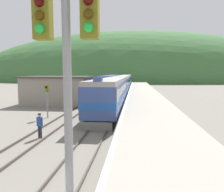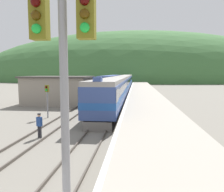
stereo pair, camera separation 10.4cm
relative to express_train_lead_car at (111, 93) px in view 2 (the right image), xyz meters
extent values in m
cube|color=#4C443D|center=(-0.72, 47.44, -2.05)|extent=(0.08, 180.00, 0.16)
cube|color=#4C443D|center=(0.72, 47.44, -2.05)|extent=(0.08, 180.00, 0.16)
cube|color=#4C443D|center=(-4.73, 47.44, -2.05)|extent=(0.08, 180.00, 0.16)
cube|color=#4C443D|center=(-3.29, 47.44, -2.05)|extent=(0.08, 180.00, 0.16)
cube|color=#9E9689|center=(4.44, 27.44, -1.62)|extent=(5.47, 140.00, 1.02)
cube|color=silver|center=(1.83, 27.44, -1.10)|extent=(0.24, 140.00, 0.01)
ellipsoid|color=#3D6B38|center=(0.00, 102.95, -2.13)|extent=(190.43, 85.69, 55.50)
cube|color=gray|center=(-8.38, 5.35, -0.21)|extent=(9.00, 6.52, 3.83)
cube|color=#47423D|center=(-8.38, 5.35, 1.83)|extent=(9.50, 7.02, 0.24)
cube|color=black|center=(0.00, 0.23, -1.70)|extent=(2.41, 18.29, 0.85)
cube|color=#334784|center=(0.00, 0.23, 0.04)|extent=(2.94, 19.46, 2.63)
cube|color=#1E4C99|center=(0.00, 0.23, -0.17)|extent=(2.97, 19.48, 0.58)
cube|color=black|center=(0.00, 0.23, 0.62)|extent=(2.96, 18.29, 0.79)
cube|color=gray|center=(0.00, 0.23, 1.56)|extent=(2.76, 19.46, 0.40)
cube|color=black|center=(0.00, -8.37, 0.62)|extent=(2.98, 2.20, 1.05)
cube|color=#334784|center=(0.00, -9.05, 1.94)|extent=(0.64, 0.80, 0.36)
cube|color=slate|center=(0.00, -9.30, -1.74)|extent=(2.29, 0.40, 0.77)
cube|color=black|center=(0.00, 21.78, -1.70)|extent=(2.41, 20.54, 0.85)
cube|color=#334784|center=(0.00, 21.78, 0.04)|extent=(2.94, 21.85, 2.63)
cube|color=#1E4C99|center=(0.00, 21.78, -0.17)|extent=(2.97, 21.87, 0.58)
cube|color=black|center=(0.00, 21.78, 0.62)|extent=(2.96, 20.54, 0.79)
cube|color=gray|center=(0.00, 21.78, 1.56)|extent=(2.76, 21.85, 0.40)
cube|color=black|center=(0.00, 44.53, -1.70)|extent=(2.41, 20.54, 0.85)
cube|color=#334784|center=(0.00, 44.53, 0.04)|extent=(2.94, 21.85, 2.63)
cube|color=#1E4C99|center=(0.00, 44.53, -0.17)|extent=(2.97, 21.87, 0.58)
cube|color=black|center=(0.00, 44.53, 0.62)|extent=(2.96, 20.54, 0.79)
cube|color=gray|center=(0.00, 44.53, 1.56)|extent=(2.76, 21.85, 0.40)
cube|color=black|center=(-4.01, 37.27, -1.73)|extent=(2.46, 32.64, 0.80)
cube|color=#334784|center=(-4.01, 37.27, 0.20)|extent=(2.90, 34.00, 3.05)
cylinder|color=gray|center=(1.28, -20.82, 1.54)|extent=(0.20, 0.20, 7.34)
cube|color=#6B6619|center=(0.73, -20.82, 3.70)|extent=(0.40, 0.28, 1.02)
sphere|color=#3C0504|center=(0.73, -20.99, 3.99)|extent=(0.22, 0.22, 0.22)
sphere|color=#412C05|center=(0.73, -20.99, 3.70)|extent=(0.22, 0.22, 0.22)
sphere|color=green|center=(0.73, -20.99, 3.42)|extent=(0.22, 0.22, 0.22)
cube|color=#6B6619|center=(1.83, -20.82, 3.70)|extent=(0.40, 0.28, 1.02)
sphere|color=#3C0504|center=(1.83, -20.99, 3.99)|extent=(0.22, 0.22, 0.22)
sphere|color=#412C05|center=(1.83, -20.99, 3.70)|extent=(0.22, 0.22, 0.22)
sphere|color=green|center=(1.83, -20.99, 3.42)|extent=(0.22, 0.22, 0.22)
cylinder|color=gray|center=(-5.94, -4.75, -0.43)|extent=(0.14, 0.14, 3.40)
cube|color=#6B6619|center=(-5.94, -4.75, 0.87)|extent=(0.36, 0.28, 0.71)
sphere|color=#3C0504|center=(-5.94, -4.93, 1.01)|extent=(0.22, 0.22, 0.22)
sphere|color=green|center=(-5.94, -4.93, 0.73)|extent=(0.22, 0.22, 0.22)
cylinder|color=#2D2D33|center=(-3.82, -11.42, -1.70)|extent=(0.14, 0.14, 0.84)
cylinder|color=#2D2D33|center=(-3.66, -11.47, -1.70)|extent=(0.14, 0.14, 0.84)
cube|color=navy|center=(-3.74, -11.45, -0.96)|extent=(0.41, 0.31, 0.65)
sphere|color=tan|center=(-3.74, -11.45, -0.52)|extent=(0.23, 0.23, 0.23)
cylinder|color=black|center=(-3.74, -11.45, -0.42)|extent=(0.24, 0.24, 0.07)
camera|label=1|loc=(2.85, -25.78, 2.44)|focal=35.00mm
camera|label=2|loc=(2.96, -25.77, 2.44)|focal=35.00mm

